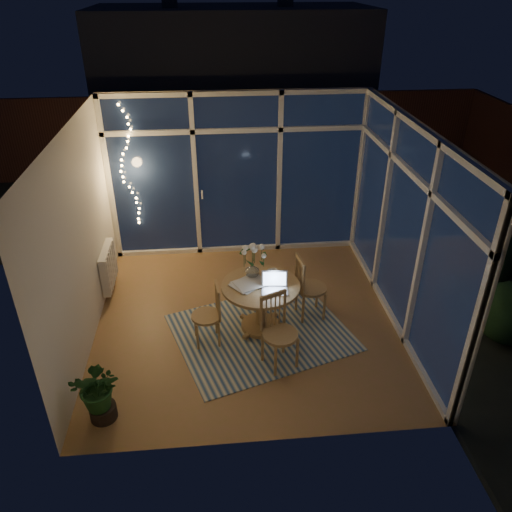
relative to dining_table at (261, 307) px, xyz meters
name	(u,v)px	position (x,y,z in m)	size (l,w,h in m)	color
floor	(248,320)	(-0.14, 0.19, -0.34)	(4.00, 4.00, 0.00)	olive
ceiling	(247,128)	(-0.14, 0.19, 2.26)	(4.00, 4.00, 0.00)	white
wall_back	(237,175)	(-0.14, 2.19, 0.96)	(4.00, 0.04, 2.60)	beige
wall_front	(266,340)	(-0.14, -1.81, 0.96)	(4.00, 0.04, 2.60)	beige
wall_left	(80,242)	(-2.14, 0.19, 0.96)	(0.04, 4.00, 2.60)	beige
wall_right	(407,227)	(1.86, 0.19, 0.96)	(0.04, 4.00, 2.60)	beige
window_wall_back	(238,176)	(-0.14, 2.15, 0.96)	(4.00, 0.10, 2.60)	silver
window_wall_right	(404,227)	(1.82, 0.19, 0.96)	(0.10, 4.00, 2.60)	silver
radiator	(108,267)	(-2.08, 1.09, 0.06)	(0.10, 0.70, 0.58)	silver
fairy_lights	(127,168)	(-1.79, 2.07, 1.19)	(0.24, 0.10, 1.85)	#FFC166
garden_patio	(253,184)	(0.36, 5.19, -0.40)	(12.00, 6.00, 0.10)	black
garden_fence	(228,136)	(-0.14, 5.69, 0.56)	(11.00, 0.08, 1.80)	#3D1F16
neighbour_roof	(233,53)	(0.16, 8.69, 1.86)	(7.00, 3.00, 2.20)	#363941
garden_shrubs	(191,193)	(-0.94, 3.59, 0.11)	(0.90, 0.90, 0.90)	black
rug	(261,332)	(0.00, -0.10, -0.33)	(2.13, 1.70, 0.01)	beige
dining_table	(261,307)	(0.00, 0.00, 0.00)	(0.99, 0.99, 0.68)	olive
chair_left	(206,315)	(-0.69, -0.21, 0.08)	(0.39, 0.39, 0.84)	olive
chair_right	(311,287)	(0.69, 0.21, 0.13)	(0.43, 0.43, 0.94)	olive
chair_front	(280,333)	(0.15, -0.71, 0.13)	(0.44, 0.44, 0.94)	olive
laptop	(275,283)	(0.16, -0.16, 0.46)	(0.32, 0.28, 0.24)	silver
flower_vase	(252,269)	(-0.09, 0.21, 0.44)	(0.20, 0.20, 0.21)	white
bowl	(273,272)	(0.19, 0.26, 0.36)	(0.15, 0.15, 0.04)	silver
newspapers	(249,284)	(-0.15, 0.02, 0.35)	(0.38, 0.29, 0.02)	#BBB7B1
phone	(261,286)	(0.00, -0.04, 0.34)	(0.12, 0.06, 0.01)	black
potted_plant	(99,391)	(-1.79, -1.35, 0.04)	(0.54, 0.47, 0.76)	#17421B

